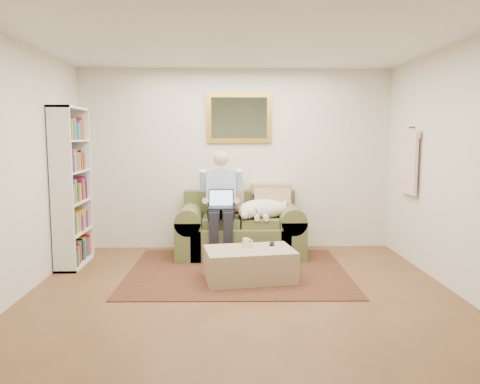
{
  "coord_description": "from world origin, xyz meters",
  "views": [
    {
      "loc": [
        -0.16,
        -4.31,
        1.64
      ],
      "look_at": [
        0.02,
        1.44,
        0.95
      ],
      "focal_mm": 35.0,
      "sensor_mm": 36.0,
      "label": 1
    }
  ],
  "objects_px": {
    "sofa": "(240,234)",
    "ottoman": "(250,264)",
    "bookshelf": "(72,187)",
    "coffee_mug": "(246,243)",
    "sleeping_dog": "(263,209)",
    "laptop": "(221,203)",
    "seated_man": "(221,205)"
  },
  "relations": [
    {
      "from": "bookshelf",
      "to": "ottoman",
      "type": "bearing_deg",
      "value": -17.83
    },
    {
      "from": "laptop",
      "to": "sofa",
      "type": "bearing_deg",
      "value": 41.02
    },
    {
      "from": "seated_man",
      "to": "sleeping_dog",
      "type": "bearing_deg",
      "value": 7.13
    },
    {
      "from": "sofa",
      "to": "ottoman",
      "type": "relative_size",
      "value": 1.73
    },
    {
      "from": "sofa",
      "to": "laptop",
      "type": "bearing_deg",
      "value": -138.98
    },
    {
      "from": "coffee_mug",
      "to": "ottoman",
      "type": "bearing_deg",
      "value": -71.83
    },
    {
      "from": "laptop",
      "to": "ottoman",
      "type": "bearing_deg",
      "value": -70.15
    },
    {
      "from": "sofa",
      "to": "bookshelf",
      "type": "height_order",
      "value": "bookshelf"
    },
    {
      "from": "sleeping_dog",
      "to": "ottoman",
      "type": "distance_m",
      "value": 1.18
    },
    {
      "from": "sofa",
      "to": "laptop",
      "type": "height_order",
      "value": "laptop"
    },
    {
      "from": "laptop",
      "to": "coffee_mug",
      "type": "relative_size",
      "value": 3.35
    },
    {
      "from": "sleeping_dog",
      "to": "bookshelf",
      "type": "height_order",
      "value": "bookshelf"
    },
    {
      "from": "bookshelf",
      "to": "coffee_mug",
      "type": "bearing_deg",
      "value": -15.54
    },
    {
      "from": "sofa",
      "to": "bookshelf",
      "type": "relative_size",
      "value": 0.86
    },
    {
      "from": "laptop",
      "to": "sleeping_dog",
      "type": "relative_size",
      "value": 0.47
    },
    {
      "from": "laptop",
      "to": "coffee_mug",
      "type": "xyz_separation_m",
      "value": [
        0.3,
        -0.81,
        -0.35
      ]
    },
    {
      "from": "seated_man",
      "to": "bookshelf",
      "type": "bearing_deg",
      "value": -171.76
    },
    {
      "from": "ottoman",
      "to": "coffee_mug",
      "type": "distance_m",
      "value": 0.26
    },
    {
      "from": "seated_man",
      "to": "sofa",
      "type": "bearing_deg",
      "value": 31.45
    },
    {
      "from": "sleeping_dog",
      "to": "bookshelf",
      "type": "distance_m",
      "value": 2.5
    },
    {
      "from": "laptop",
      "to": "coffee_mug",
      "type": "distance_m",
      "value": 0.93
    },
    {
      "from": "sofa",
      "to": "coffee_mug",
      "type": "height_order",
      "value": "sofa"
    },
    {
      "from": "seated_man",
      "to": "sleeping_dog",
      "type": "distance_m",
      "value": 0.58
    },
    {
      "from": "seated_man",
      "to": "laptop",
      "type": "distance_m",
      "value": 0.08
    },
    {
      "from": "coffee_mug",
      "to": "bookshelf",
      "type": "relative_size",
      "value": 0.05
    },
    {
      "from": "ottoman",
      "to": "bookshelf",
      "type": "bearing_deg",
      "value": 162.17
    },
    {
      "from": "seated_man",
      "to": "ottoman",
      "type": "bearing_deg",
      "value": -71.4
    },
    {
      "from": "ottoman",
      "to": "coffee_mug",
      "type": "xyz_separation_m",
      "value": [
        -0.03,
        0.11,
        0.23
      ]
    },
    {
      "from": "seated_man",
      "to": "laptop",
      "type": "relative_size",
      "value": 4.33
    },
    {
      "from": "sofa",
      "to": "seated_man",
      "type": "height_order",
      "value": "seated_man"
    },
    {
      "from": "ottoman",
      "to": "laptop",
      "type": "bearing_deg",
      "value": 109.85
    },
    {
      "from": "sofa",
      "to": "seated_man",
      "type": "distance_m",
      "value": 0.52
    }
  ]
}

